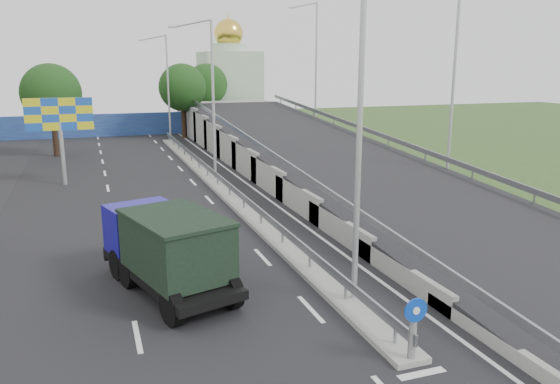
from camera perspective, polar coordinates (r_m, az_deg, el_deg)
name	(u,v)px	position (r m, az deg, el deg)	size (l,w,h in m)	color
road_surface	(180,207)	(29.88, -10.38, -1.58)	(26.00, 90.00, 0.04)	black
median	(218,186)	(34.23, -6.51, 0.61)	(1.00, 44.00, 0.20)	gray
overpass_ramp	(328,154)	(36.28, 5.06, 4.02)	(10.00, 50.00, 3.50)	gray
median_guardrail	(218,176)	(34.09, -6.54, 1.68)	(0.09, 44.00, 0.71)	gray
sign_bollard	(413,328)	(14.57, 13.76, -13.66)	(0.64, 0.23, 1.67)	black
lamp_post_near	(354,123)	(16.48, 7.74, 7.12)	(2.74, 0.18, 10.08)	#B2B5B7
lamp_post_mid	(210,92)	(35.43, -7.32, 10.35)	(2.74, 0.18, 10.08)	#B2B5B7
lamp_post_far	(166,82)	(55.12, -11.83, 11.18)	(2.74, 0.18, 10.08)	#B2B5B7
blue_wall	(121,125)	(61.01, -16.25, 6.76)	(30.00, 0.50, 2.40)	navy
church	(230,82)	(70.79, -5.29, 11.39)	(7.00, 7.00, 13.80)	#B2CCAD
billboard	(60,119)	(36.78, -22.04, 7.06)	(4.00, 0.24, 5.50)	#B2B5B7
tree_left_mid	(51,94)	(48.72, -22.81, 9.46)	(4.80, 4.80, 7.60)	black
tree_median_far	(182,88)	(57.40, -10.17, 10.69)	(4.80, 4.80, 7.60)	black
tree_ramp_far	(207,85)	(65.02, -7.67, 11.05)	(4.80, 4.80, 7.60)	black
dump_truck	(166,246)	(18.77, -11.79, -5.59)	(4.05, 6.79, 2.82)	black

